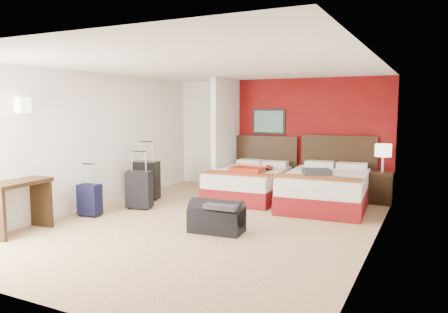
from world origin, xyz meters
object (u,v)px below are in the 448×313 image
Objects in this scene: red_suitcase_open at (252,169)px; suitcase_black at (146,181)px; bed_left at (249,184)px; nightstand at (382,188)px; duffel_bag at (217,219)px; table_lamp at (383,158)px; desk at (19,207)px; bed_right at (326,190)px; suitcase_navy at (90,201)px; suitcase_charcoal at (139,191)px.

suitcase_black is (-1.89, -1.00, -0.26)m from red_suitcase_open.
bed_left is 2.61m from nightstand.
bed_left reaches higher than duffel_bag.
desk is (-4.60, -4.52, -0.49)m from table_lamp.
suitcase_navy is (-3.47, -2.52, -0.05)m from bed_right.
suitcase_navy is 0.55× the size of desk.
duffel_bag is 0.84× the size of desk.
suitcase_charcoal is 0.71× the size of desk.
red_suitcase_open is 1.67× the size of suitcase_navy.
bed_left is 2.55× the size of suitcase_black.
duffel_bag is (1.97, -0.70, -0.13)m from suitcase_charcoal.
nightstand is at bearing 16.65° from suitcase_charcoal.
duffel_bag is at bearing 24.07° from desk.
red_suitcase_open is 1.42× the size of nightstand.
nightstand is 0.58m from table_lamp.
bed_right is 5.26m from desk.
bed_left is 2.10m from suitcase_black.
suitcase_black is (-4.31, -1.79, -0.51)m from table_lamp.
red_suitcase_open is 1.09× the size of duffel_bag.
table_lamp is 0.73× the size of suitcase_black.
nightstand is (2.52, 0.69, 0.02)m from bed_left.
bed_left is 2.68m from table_lamp.
bed_right is at bearing 1.43° from red_suitcase_open.
table_lamp is (0.00, 0.00, 0.58)m from nightstand.
suitcase_navy is (-0.42, -0.83, -0.07)m from suitcase_charcoal.
suitcase_charcoal is (-1.54, -1.68, -0.30)m from red_suitcase_open.
suitcase_charcoal is at bearing -148.10° from table_lamp.
bed_right is 1.33m from table_lamp.
suitcase_charcoal reaches higher than nightstand.
table_lamp reaches higher than red_suitcase_open.
suitcase_black reaches higher than bed_right.
table_lamp is at bearing 11.37° from suitcase_black.
suitcase_black is at bearing -151.22° from red_suitcase_open.
bed_left is at bearing 35.76° from suitcase_charcoal.
suitcase_charcoal reaches higher than bed_right.
desk is at bearing -106.12° from suitcase_navy.
bed_right is 4.03× the size of suitcase_navy.
nightstand is at bearing 30.79° from suitcase_navy.
bed_right is 3.83× the size of table_lamp.
nightstand is 0.77× the size of duffel_bag.
duffel_bag is (-1.99, -3.17, -0.10)m from nightstand.
suitcase_black is at bearing -151.36° from bed_left.
desk is (-0.64, -2.05, 0.06)m from suitcase_charcoal.
table_lamp is 3.80m from duffel_bag.
table_lamp reaches higher than duffel_bag.
suitcase_black reaches higher than red_suitcase_open.
suitcase_navy is at bearing -104.15° from suitcase_black.
red_suitcase_open is 3.20m from suitcase_navy.
suitcase_black is 1.51m from suitcase_navy.
table_lamp is 0.69× the size of duffel_bag.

